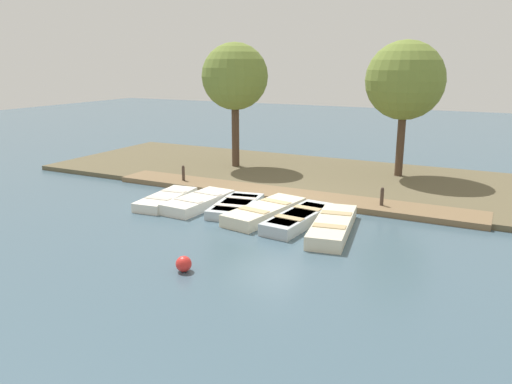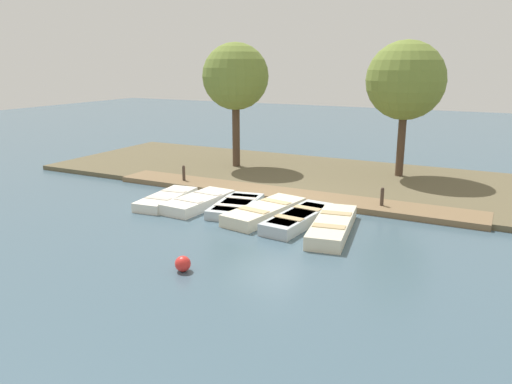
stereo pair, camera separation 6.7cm
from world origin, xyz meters
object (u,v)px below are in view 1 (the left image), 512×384
(rowboat_2, at_px, (236,206))
(rowboat_3, at_px, (265,211))
(rowboat_5, at_px, (333,226))
(mooring_post_near, at_px, (183,175))
(rowboat_1, at_px, (198,202))
(park_tree_far_left, at_px, (235,77))
(buoy, at_px, (184,264))
(mooring_post_far, at_px, (382,199))
(rowboat_4, at_px, (298,218))
(rowboat_0, at_px, (166,199))
(park_tree_left, at_px, (405,81))

(rowboat_2, distance_m, rowboat_3, 1.23)
(rowboat_5, xyz_separation_m, mooring_post_near, (-2.84, -7.26, 0.21))
(rowboat_1, distance_m, park_tree_far_left, 7.39)
(rowboat_2, bearing_deg, buoy, 5.68)
(rowboat_1, xyz_separation_m, mooring_post_far, (-2.38, 5.77, 0.23))
(rowboat_4, bearing_deg, mooring_post_far, 148.46)
(rowboat_2, relative_size, mooring_post_far, 3.43)
(rowboat_0, height_order, rowboat_3, rowboat_3)
(park_tree_left, bearing_deg, rowboat_3, -20.69)
(rowboat_4, distance_m, mooring_post_far, 3.25)
(rowboat_2, distance_m, buoy, 5.17)
(rowboat_1, distance_m, rowboat_2, 1.38)
(rowboat_3, relative_size, park_tree_left, 0.59)
(rowboat_5, relative_size, buoy, 9.23)
(rowboat_2, distance_m, rowboat_5, 3.69)
(rowboat_3, height_order, buoy, rowboat_3)
(rowboat_1, relative_size, park_tree_left, 0.51)
(rowboat_2, xyz_separation_m, buoy, (4.99, 1.33, 0.03))
(rowboat_0, xyz_separation_m, rowboat_3, (-0.12, 3.83, 0.03))
(rowboat_3, relative_size, rowboat_5, 0.96)
(rowboat_2, relative_size, buoy, 7.33)
(rowboat_4, height_order, mooring_post_near, mooring_post_near)
(rowboat_1, relative_size, mooring_post_near, 3.57)
(rowboat_3, height_order, park_tree_left, park_tree_left)
(rowboat_5, relative_size, park_tree_far_left, 0.62)
(mooring_post_far, bearing_deg, rowboat_1, -67.57)
(rowboat_4, height_order, buoy, rowboat_4)
(rowboat_1, xyz_separation_m, rowboat_5, (0.46, 5.00, 0.02))
(rowboat_0, distance_m, rowboat_2, 2.65)
(buoy, bearing_deg, rowboat_0, -139.48)
(park_tree_far_left, bearing_deg, mooring_post_far, 64.88)
(park_tree_far_left, relative_size, park_tree_left, 1.00)
(rowboat_2, height_order, mooring_post_near, mooring_post_near)
(rowboat_3, relative_size, park_tree_far_left, 0.59)
(rowboat_3, distance_m, rowboat_5, 2.46)
(rowboat_3, bearing_deg, rowboat_1, -81.09)
(rowboat_5, xyz_separation_m, park_tree_left, (-7.76, 0.34, 3.92))
(rowboat_1, distance_m, mooring_post_near, 3.30)
(rowboat_3, xyz_separation_m, rowboat_5, (0.43, 2.42, 0.01))
(mooring_post_near, height_order, park_tree_far_left, park_tree_far_left)
(rowboat_2, relative_size, rowboat_5, 0.79)
(rowboat_5, distance_m, mooring_post_far, 2.95)
(rowboat_0, relative_size, rowboat_4, 0.88)
(rowboat_4, distance_m, rowboat_5, 1.22)
(rowboat_1, distance_m, rowboat_5, 5.02)
(park_tree_far_left, bearing_deg, rowboat_5, 46.79)
(buoy, bearing_deg, rowboat_4, 166.42)
(mooring_post_far, bearing_deg, park_tree_far_left, -115.12)
(park_tree_left, bearing_deg, rowboat_2, -29.26)
(rowboat_4, bearing_deg, park_tree_left, 174.18)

